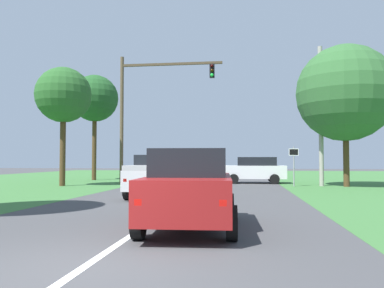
{
  "coord_description": "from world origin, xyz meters",
  "views": [
    {
      "loc": [
        2.4,
        -5.73,
        1.62
      ],
      "look_at": [
        -0.35,
        15.33,
        2.51
      ],
      "focal_mm": 36.61,
      "sensor_mm": 36.0,
      "label": 1
    }
  ],
  "objects_px": {
    "keep_moving_sign": "(294,161)",
    "pickup_truck_lead": "(160,176)",
    "utility_pole_right": "(321,116)",
    "oak_tree_right": "(345,93)",
    "red_suv_near": "(191,187)",
    "traffic_light": "(145,101)",
    "extra_tree_2": "(95,99)",
    "extra_tree_1": "(63,96)",
    "crossing_suv_far": "(254,170)"
  },
  "relations": [
    {
      "from": "utility_pole_right",
      "to": "extra_tree_2",
      "type": "distance_m",
      "value": 18.01
    },
    {
      "from": "crossing_suv_far",
      "to": "extra_tree_1",
      "type": "xyz_separation_m",
      "value": [
        -12.13,
        -4.58,
        4.78
      ]
    },
    {
      "from": "pickup_truck_lead",
      "to": "red_suv_near",
      "type": "bearing_deg",
      "value": -72.6
    },
    {
      "from": "crossing_suv_far",
      "to": "traffic_light",
      "type": "bearing_deg",
      "value": -161.85
    },
    {
      "from": "extra_tree_1",
      "to": "extra_tree_2",
      "type": "bearing_deg",
      "value": 96.23
    },
    {
      "from": "red_suv_near",
      "to": "traffic_light",
      "type": "xyz_separation_m",
      "value": [
        -5.29,
        16.34,
        4.65
      ]
    },
    {
      "from": "utility_pole_right",
      "to": "extra_tree_2",
      "type": "xyz_separation_m",
      "value": [
        -17.03,
        5.41,
        2.27
      ]
    },
    {
      "from": "keep_moving_sign",
      "to": "utility_pole_right",
      "type": "height_order",
      "value": "utility_pole_right"
    },
    {
      "from": "utility_pole_right",
      "to": "keep_moving_sign",
      "type": "bearing_deg",
      "value": -164.9
    },
    {
      "from": "pickup_truck_lead",
      "to": "crossing_suv_far",
      "type": "distance_m",
      "value": 12.03
    },
    {
      "from": "keep_moving_sign",
      "to": "extra_tree_1",
      "type": "height_order",
      "value": "extra_tree_1"
    },
    {
      "from": "crossing_suv_far",
      "to": "utility_pole_right",
      "type": "distance_m",
      "value": 5.99
    },
    {
      "from": "oak_tree_right",
      "to": "utility_pole_right",
      "type": "xyz_separation_m",
      "value": [
        -1.41,
        0.36,
        -1.35
      ]
    },
    {
      "from": "crossing_suv_far",
      "to": "extra_tree_1",
      "type": "bearing_deg",
      "value": -159.31
    },
    {
      "from": "keep_moving_sign",
      "to": "oak_tree_right",
      "type": "bearing_deg",
      "value": 2.12
    },
    {
      "from": "traffic_light",
      "to": "keep_moving_sign",
      "type": "relative_size",
      "value": 3.5
    },
    {
      "from": "red_suv_near",
      "to": "pickup_truck_lead",
      "type": "bearing_deg",
      "value": 107.4
    },
    {
      "from": "red_suv_near",
      "to": "extra_tree_1",
      "type": "bearing_deg",
      "value": 125.47
    },
    {
      "from": "keep_moving_sign",
      "to": "oak_tree_right",
      "type": "xyz_separation_m",
      "value": [
        3.16,
        0.12,
        4.19
      ]
    },
    {
      "from": "keep_moving_sign",
      "to": "traffic_light",
      "type": "bearing_deg",
      "value": 175.68
    },
    {
      "from": "traffic_light",
      "to": "crossing_suv_far",
      "type": "bearing_deg",
      "value": 18.15
    },
    {
      "from": "utility_pole_right",
      "to": "extra_tree_1",
      "type": "distance_m",
      "value": 16.4
    },
    {
      "from": "red_suv_near",
      "to": "keep_moving_sign",
      "type": "distance_m",
      "value": 16.22
    },
    {
      "from": "keep_moving_sign",
      "to": "pickup_truck_lead",
      "type": "bearing_deg",
      "value": -129.97
    },
    {
      "from": "crossing_suv_far",
      "to": "extra_tree_1",
      "type": "distance_m",
      "value": 13.82
    },
    {
      "from": "oak_tree_right",
      "to": "pickup_truck_lead",
      "type": "bearing_deg",
      "value": -140.5
    },
    {
      "from": "pickup_truck_lead",
      "to": "utility_pole_right",
      "type": "relative_size",
      "value": 0.55
    },
    {
      "from": "traffic_light",
      "to": "extra_tree_1",
      "type": "relative_size",
      "value": 1.15
    },
    {
      "from": "red_suv_near",
      "to": "extra_tree_1",
      "type": "height_order",
      "value": "extra_tree_1"
    },
    {
      "from": "crossing_suv_far",
      "to": "extra_tree_1",
      "type": "height_order",
      "value": "extra_tree_1"
    },
    {
      "from": "red_suv_near",
      "to": "crossing_suv_far",
      "type": "height_order",
      "value": "red_suv_near"
    },
    {
      "from": "traffic_light",
      "to": "utility_pole_right",
      "type": "relative_size",
      "value": 0.98
    },
    {
      "from": "keep_moving_sign",
      "to": "crossing_suv_far",
      "type": "bearing_deg",
      "value": 126.78
    },
    {
      "from": "oak_tree_right",
      "to": "extra_tree_1",
      "type": "bearing_deg",
      "value": -174.93
    },
    {
      "from": "keep_moving_sign",
      "to": "oak_tree_right",
      "type": "relative_size",
      "value": 0.28
    },
    {
      "from": "oak_tree_right",
      "to": "extra_tree_2",
      "type": "height_order",
      "value": "oak_tree_right"
    },
    {
      "from": "pickup_truck_lead",
      "to": "utility_pole_right",
      "type": "bearing_deg",
      "value": 45.07
    },
    {
      "from": "extra_tree_2",
      "to": "extra_tree_1",
      "type": "bearing_deg",
      "value": -83.77
    },
    {
      "from": "traffic_light",
      "to": "pickup_truck_lead",
      "type": "bearing_deg",
      "value": -71.62
    },
    {
      "from": "traffic_light",
      "to": "extra_tree_1",
      "type": "height_order",
      "value": "traffic_light"
    },
    {
      "from": "traffic_light",
      "to": "extra_tree_1",
      "type": "xyz_separation_m",
      "value": [
        -4.8,
        -2.18,
        0.11
      ]
    },
    {
      "from": "utility_pole_right",
      "to": "traffic_light",
      "type": "bearing_deg",
      "value": 178.71
    },
    {
      "from": "traffic_light",
      "to": "extra_tree_2",
      "type": "relative_size",
      "value": 1.0
    },
    {
      "from": "extra_tree_1",
      "to": "utility_pole_right",
      "type": "bearing_deg",
      "value": 6.75
    },
    {
      "from": "utility_pole_right",
      "to": "extra_tree_1",
      "type": "bearing_deg",
      "value": -173.25
    },
    {
      "from": "traffic_light",
      "to": "oak_tree_right",
      "type": "height_order",
      "value": "oak_tree_right"
    },
    {
      "from": "extra_tree_1",
      "to": "extra_tree_2",
      "type": "relative_size",
      "value": 0.87
    },
    {
      "from": "pickup_truck_lead",
      "to": "oak_tree_right",
      "type": "height_order",
      "value": "oak_tree_right"
    },
    {
      "from": "extra_tree_1",
      "to": "red_suv_near",
      "type": "bearing_deg",
      "value": -54.53
    },
    {
      "from": "pickup_truck_lead",
      "to": "utility_pole_right",
      "type": "height_order",
      "value": "utility_pole_right"
    }
  ]
}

